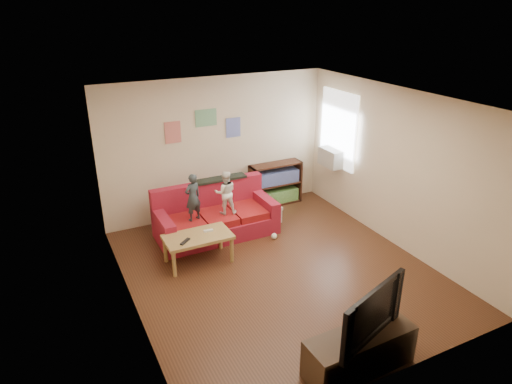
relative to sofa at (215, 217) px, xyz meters
name	(u,v)px	position (x,y,z in m)	size (l,w,h in m)	color
room_shell	(280,192)	(0.43, -1.62, 1.03)	(4.52, 5.02, 2.72)	#502C19
sofa	(215,217)	(0.00, 0.00, 0.00)	(2.14, 0.98, 0.94)	maroon
child_a	(193,197)	(-0.45, -0.17, 0.56)	(0.31, 0.20, 0.85)	#2C353A
child_b	(225,193)	(0.15, -0.17, 0.53)	(0.39, 0.30, 0.79)	white
coffee_table	(198,239)	(-0.62, -0.81, 0.10)	(1.08, 0.59, 0.48)	#AA8549
remote	(185,241)	(-0.87, -0.93, 0.18)	(0.22, 0.05, 0.02)	black
game_controller	(208,231)	(-0.42, -0.76, 0.19)	(0.15, 0.04, 0.03)	silver
bookshelf	(275,186)	(1.63, 0.68, 0.08)	(1.11, 0.33, 0.89)	#3D2013
window	(338,129)	(2.65, 0.03, 1.32)	(0.04, 1.08, 1.48)	white
ac_unit	(331,157)	(2.53, 0.03, 0.76)	(0.28, 0.55, 0.35)	#B7B2A3
artwork_left	(173,132)	(-0.42, 0.86, 1.43)	(0.30, 0.01, 0.40)	#D87266
artwork_center	(206,118)	(0.23, 0.86, 1.63)	(0.42, 0.01, 0.32)	#72B27F
artwork_right	(233,128)	(0.78, 0.86, 1.38)	(0.30, 0.01, 0.38)	#727FCC
file_box	(268,214)	(1.09, -0.01, -0.15)	(0.46, 0.35, 0.32)	white
tv_stand	(359,352)	(0.23, -3.87, -0.07)	(1.33, 0.44, 0.50)	#412D1D
television	(364,310)	(0.23, -3.87, 0.51)	(1.15, 0.15, 0.66)	black
tissue	(274,236)	(0.86, -0.69, -0.26)	(0.11, 0.11, 0.11)	white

